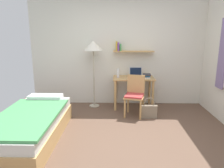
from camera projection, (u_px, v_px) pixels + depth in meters
ground_plane at (123, 141)px, 3.53m from camera, size 5.28×5.28×0.00m
wall_back at (121, 52)px, 5.20m from camera, size 4.40×0.27×2.60m
bed at (31, 126)px, 3.55m from camera, size 0.94×2.04×0.54m
desk at (133, 83)px, 5.04m from camera, size 0.95×0.58×0.73m
desk_chair at (135, 94)px, 4.57m from camera, size 0.49×0.51×0.87m
standing_lamp at (93, 49)px, 4.91m from camera, size 0.44×0.44×1.58m
laptop at (136, 74)px, 5.08m from camera, size 0.30×0.24×0.23m
water_bottle at (118, 73)px, 4.95m from camera, size 0.06×0.06×0.21m
book_stack at (147, 76)px, 4.95m from camera, size 0.19×0.24×0.09m
handbag at (149, 111)px, 4.48m from camera, size 0.34×0.11×0.44m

